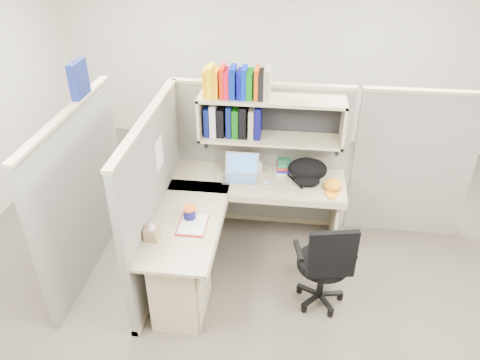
# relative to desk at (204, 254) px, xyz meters

# --- Properties ---
(ground) EXTENTS (6.00, 6.00, 0.00)m
(ground) POSITION_rel_desk_xyz_m (0.41, 0.29, -0.44)
(ground) COLOR #3C362F
(ground) RESTS_ON ground
(room_shell) EXTENTS (6.00, 6.00, 6.00)m
(room_shell) POSITION_rel_desk_xyz_m (0.41, 0.29, 1.18)
(room_shell) COLOR #B2AEA0
(room_shell) RESTS_ON ground
(cubicle) EXTENTS (3.79, 1.84, 1.95)m
(cubicle) POSITION_rel_desk_xyz_m (0.04, 0.74, 0.47)
(cubicle) COLOR slate
(cubicle) RESTS_ON ground
(desk) EXTENTS (1.74, 1.75, 0.73)m
(desk) POSITION_rel_desk_xyz_m (0.00, 0.00, 0.00)
(desk) COLOR tan
(desk) RESTS_ON ground
(laptop) EXTENTS (0.34, 0.34, 0.25)m
(laptop) POSITION_rel_desk_xyz_m (0.23, 0.84, 0.41)
(laptop) COLOR #AEAFB3
(laptop) RESTS_ON desk
(backpack) EXTENTS (0.45, 0.39, 0.23)m
(backpack) POSITION_rel_desk_xyz_m (0.89, 0.87, 0.41)
(backpack) COLOR black
(backpack) RESTS_ON desk
(orange_cap) EXTENTS (0.21, 0.24, 0.10)m
(orange_cap) POSITION_rel_desk_xyz_m (1.14, 0.76, 0.34)
(orange_cap) COLOR orange
(orange_cap) RESTS_ON desk
(snack_canister) EXTENTS (0.12, 0.12, 0.11)m
(snack_canister) POSITION_rel_desk_xyz_m (-0.14, 0.13, 0.35)
(snack_canister) COLOR #0E0F54
(snack_canister) RESTS_ON desk
(tissue_box) EXTENTS (0.12, 0.12, 0.18)m
(tissue_box) POSITION_rel_desk_xyz_m (-0.39, -0.20, 0.38)
(tissue_box) COLOR #9F845A
(tissue_box) RESTS_ON desk
(mouse) EXTENTS (0.09, 0.06, 0.03)m
(mouse) POSITION_rel_desk_xyz_m (0.50, 0.78, 0.31)
(mouse) COLOR #889BC1
(mouse) RESTS_ON desk
(paper_cup) EXTENTS (0.09, 0.09, 0.11)m
(paper_cup) POSITION_rel_desk_xyz_m (0.40, 1.01, 0.35)
(paper_cup) COLOR white
(paper_cup) RESTS_ON desk
(book_stack) EXTENTS (0.19, 0.24, 0.11)m
(book_stack) POSITION_rel_desk_xyz_m (0.66, 1.07, 0.35)
(book_stack) COLOR gray
(book_stack) RESTS_ON desk
(loose_paper) EXTENTS (0.23, 0.31, 0.00)m
(loose_paper) POSITION_rel_desk_xyz_m (-0.09, 0.04, 0.29)
(loose_paper) COLOR silver
(loose_paper) RESTS_ON desk
(task_chair) EXTENTS (0.54, 0.50, 0.96)m
(task_chair) POSITION_rel_desk_xyz_m (1.07, -0.06, -0.10)
(task_chair) COLOR black
(task_chair) RESTS_ON ground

